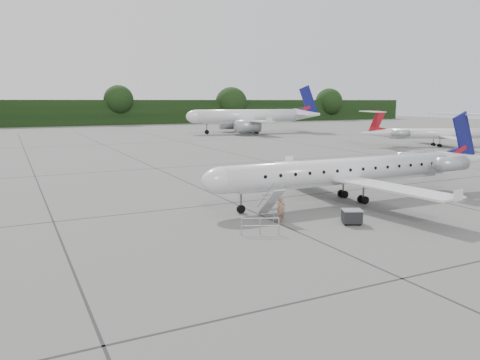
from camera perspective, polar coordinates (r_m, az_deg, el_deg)
name	(u,v)px	position (r m, az deg, el deg)	size (l,w,h in m)	color
ground	(356,215)	(33.15, 14.01, -4.21)	(320.00, 320.00, 0.00)	slate
treeline	(81,113)	(155.85, -18.86, 7.77)	(260.00, 4.00, 8.00)	black
main_regional_jet	(345,159)	(36.87, 12.63, 2.57)	(26.36, 18.98, 6.76)	silver
airstair	(271,203)	(31.24, 3.80, -2.79)	(0.85, 2.29, 2.12)	silver
passenger	(281,210)	(30.20, 5.01, -3.67)	(0.61, 0.40, 1.67)	brown
safety_railing	(260,227)	(27.53, 2.48, -5.69)	(2.20, 0.08, 1.00)	#979A9F
baggage_cart	(352,217)	(30.63, 13.48, -4.35)	(1.17, 0.95, 1.02)	black
bg_narrowbody	(247,109)	(112.77, 0.88, 8.60)	(31.68, 22.81, 11.37)	silver
bg_regional_right	(442,128)	(87.51, 23.43, 5.78)	(23.35, 16.81, 6.13)	silver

